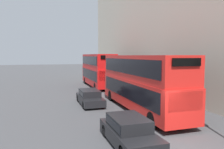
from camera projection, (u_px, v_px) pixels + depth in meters
ground_plane at (169, 146)px, 10.50m from camera, size 200.00×200.00×0.00m
bus_leading at (141, 80)px, 17.13m from camera, size 2.59×11.49×4.35m
bus_second_in_queue at (98, 69)px, 30.30m from camera, size 2.59×10.00×4.50m
car_dark_sedan at (129, 130)px, 10.59m from camera, size 1.82×4.26×1.37m
car_hatchback at (90, 97)px, 19.33m from camera, size 1.76×4.51×1.30m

